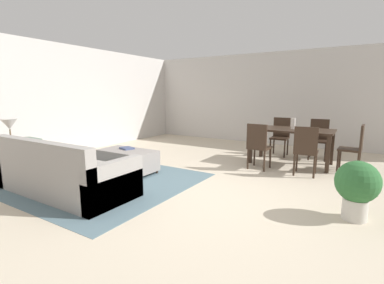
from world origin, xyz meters
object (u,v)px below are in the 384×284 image
Objects in this scene: dining_chair_near_right at (306,148)px; book_on_ottoman at (127,148)px; table_lamp at (9,125)px; dining_table at (292,133)px; side_table at (13,155)px; vase_centerpiece at (293,124)px; couch at (64,174)px; dining_chair_head_east at (355,145)px; dining_chair_far_right at (319,137)px; dining_chair_far_left at (280,134)px; dining_chair_near_left at (258,144)px; ottoman_table at (128,160)px; potted_plant at (357,186)px.

dining_chair_near_right is 3.36m from book_on_ottoman.
table_lamp is 0.32× the size of dining_table.
side_table is at bearing -132.53° from book_on_ottoman.
dining_chair_near_right reaches higher than book_on_ottoman.
couch is at bearing -124.66° from vase_centerpiece.
side_table is 5.40m from dining_table.
side_table is 0.59× the size of dining_chair_head_east.
table_lamp reaches higher than dining_chair_far_right.
table_lamp is 5.70m from dining_chair_far_left.
book_on_ottoman is at bearing -138.72° from dining_table.
table_lamp is at bearing -146.17° from dining_chair_near_right.
dining_chair_far_right reaches higher than book_on_ottoman.
dining_chair_far_left is at bearing 118.47° from dining_chair_near_right.
dining_table is 0.21m from vase_centerpiece.
dining_chair_head_east is (5.10, 3.71, -0.44)m from table_lamp.
book_on_ottoman is (-3.02, -1.47, -0.07)m from dining_chair_near_right.
dining_chair_far_right is (2.95, 4.50, 0.23)m from couch.
side_table is at bearing -143.99° from dining_chair_head_east.
dining_chair_near_left is at bearing 54.23° from couch.
side_table is (-1.42, -1.37, 0.19)m from ottoman_table.
vase_centerpiece reaches higher than dining_table.
vase_centerpiece reaches higher than dining_chair_head_east.
dining_chair_far_left is (2.09, 4.46, 0.23)m from couch.
book_on_ottoman is at bearing -149.06° from dining_chair_head_east.
couch is at bearing -90.75° from ottoman_table.
dining_table is 1.79× the size of dining_chair_far_right.
potted_plant is at bearing -87.68° from dining_chair_head_east.
dining_chair_far_right is (0.00, 1.62, 0.00)m from dining_chair_near_right.
dining_chair_near_right is 1.27× the size of potted_plant.
dining_chair_far_left reaches higher than potted_plant.
dining_chair_far_right is 4.32m from book_on_ottoman.
book_on_ottoman is (-2.13, -1.45, -0.07)m from dining_chair_near_left.
couch is at bearing -135.23° from dining_chair_head_east.
dining_table is (2.50, 2.35, 0.42)m from ottoman_table.
ottoman_table is 1.54× the size of potted_plant.
dining_chair_near_right is at bearing -90.06° from dining_chair_far_right.
side_table is 0.76× the size of potted_plant.
ottoman_table is 1.21× the size of dining_chair_far_right.
book_on_ottoman is (-2.59, -2.27, -0.21)m from dining_table.
dining_chair_near_left is 2.58m from book_on_ottoman.
book_on_ottoman is at bearing -134.34° from dining_chair_far_right.
dining_table is at bearing 41.28° from book_on_ottoman.
dining_chair_head_east is (1.19, -0.01, -0.15)m from dining_table.
dining_chair_near_right is at bearing 1.07° from dining_chair_near_left.
dining_chair_near_left is 1.60m from dining_chair_far_left.
potted_plant is (5.20, 1.31, -0.53)m from table_lamp.
dining_chair_near_left is at bearing 39.93° from table_lamp.
vase_centerpiece reaches higher than side_table.
table_lamp is 5.39m from potted_plant.
vase_centerpiece reaches higher than ottoman_table.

